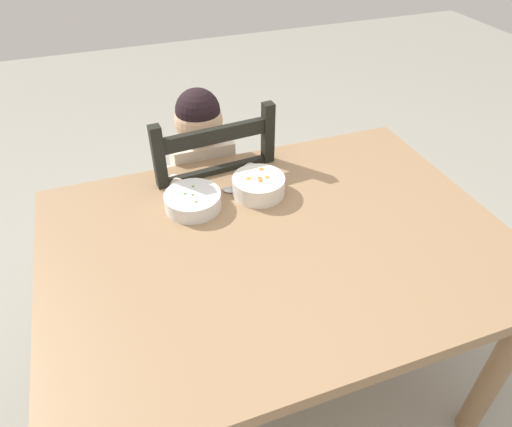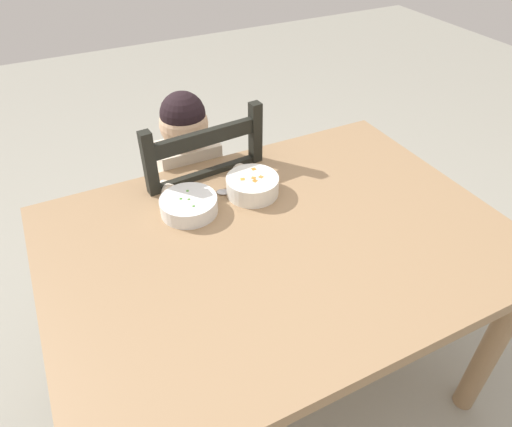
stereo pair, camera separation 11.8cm
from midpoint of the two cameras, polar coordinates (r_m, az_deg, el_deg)
ground_plane at (r=1.87m, az=0.28°, el=-19.87°), size 8.00×8.00×0.00m
dining_table at (r=1.37m, az=0.36°, el=-6.00°), size 1.31×0.94×0.73m
dining_chair at (r=1.83m, az=-9.30°, el=-0.27°), size 0.45×0.45×0.94m
child_figure at (r=1.72m, az=-9.97°, el=4.23°), size 0.32×0.31×0.96m
bowl_of_peas at (r=1.40m, az=-10.80°, el=1.00°), size 0.17×0.17×0.05m
bowl_of_carrots at (r=1.45m, az=-2.79°, el=3.49°), size 0.17×0.17×0.06m
spoon at (r=1.47m, az=-5.64°, el=2.58°), size 0.13×0.08×0.01m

